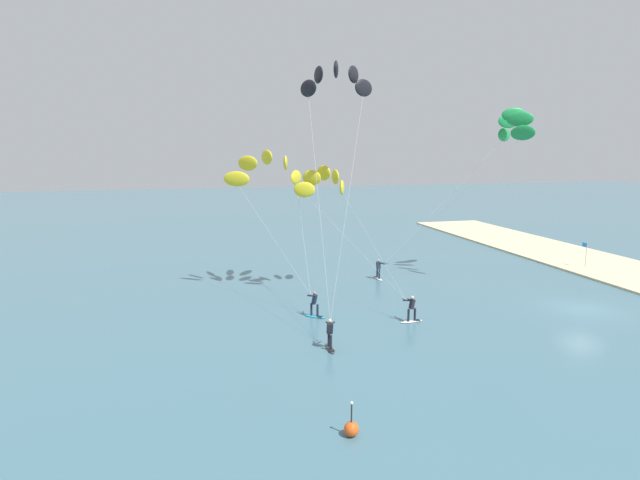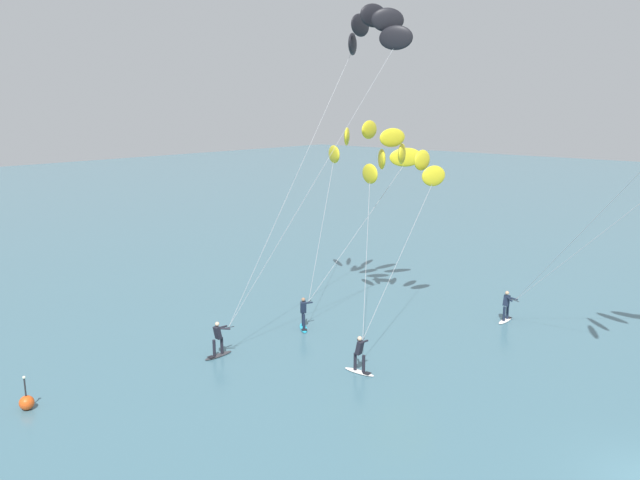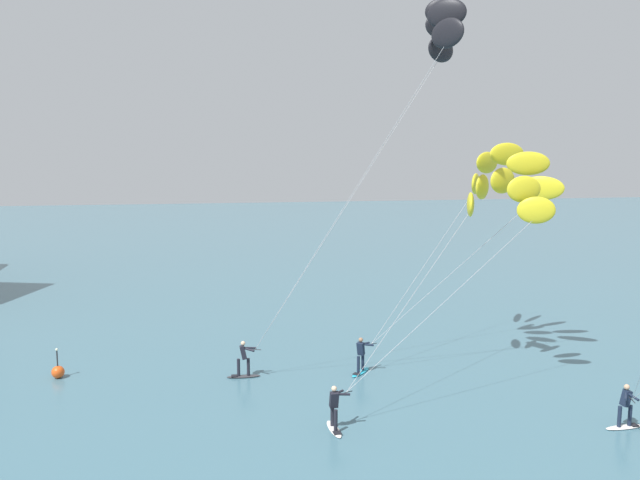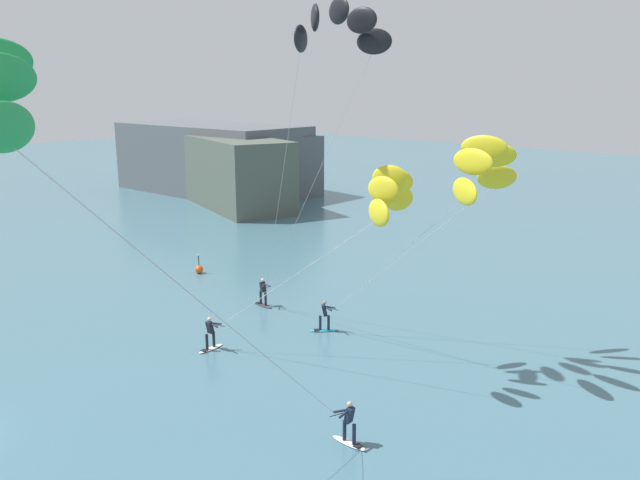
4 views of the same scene
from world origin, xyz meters
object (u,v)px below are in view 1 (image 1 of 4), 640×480
at_px(kitesurfer_downwind, 327,186).
at_px(beach_flag, 585,250).
at_px(kitesurfer_far_out, 268,172).
at_px(marker_buoy, 351,429).
at_px(kitesurfer_nearshore, 336,89).
at_px(kitesurfer_mid_water, 508,130).

bearing_deg(kitesurfer_downwind, beach_flag, -85.51).
height_order(kitesurfer_far_out, marker_buoy, kitesurfer_far_out).
distance_m(kitesurfer_nearshore, marker_buoy, 21.60).
bearing_deg(kitesurfer_far_out, kitesurfer_downwind, -119.55).
relative_size(kitesurfer_far_out, marker_buoy, 7.63).
xyz_separation_m(marker_buoy, beach_flag, (20.67, -28.58, 1.41)).
relative_size(kitesurfer_nearshore, kitesurfer_far_out, 1.54).
distance_m(kitesurfer_nearshore, kitesurfer_far_out, 8.31).
relative_size(kitesurfer_nearshore, kitesurfer_downwind, 1.66).
relative_size(kitesurfer_mid_water, kitesurfer_far_out, 1.30).
relative_size(kitesurfer_nearshore, marker_buoy, 11.72).
distance_m(kitesurfer_far_out, marker_buoy, 22.66).
height_order(kitesurfer_mid_water, kitesurfer_downwind, kitesurfer_mid_water).
bearing_deg(kitesurfer_nearshore, kitesurfer_downwind, -4.30).
distance_m(kitesurfer_nearshore, beach_flag, 28.16).
xyz_separation_m(kitesurfer_mid_water, marker_buoy, (-18.74, 18.61, -11.69)).
distance_m(kitesurfer_downwind, beach_flag, 25.34).
bearing_deg(kitesurfer_far_out, kitesurfer_nearshore, -143.66).
xyz_separation_m(kitesurfer_far_out, kitesurfer_downwind, (-2.22, -3.92, -0.96)).
xyz_separation_m(kitesurfer_downwind, beach_flag, (1.92, -24.49, -6.22)).
bearing_deg(kitesurfer_mid_water, kitesurfer_nearshore, 100.82).
height_order(kitesurfer_nearshore, kitesurfer_downwind, kitesurfer_nearshore).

